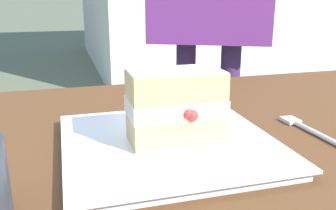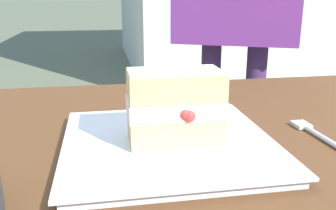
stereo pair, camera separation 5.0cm
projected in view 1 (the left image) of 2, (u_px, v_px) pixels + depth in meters
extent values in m
cylinder|color=brown|center=(325.00, 207.00, 1.10)|extent=(0.07, 0.07, 0.72)
cube|color=brown|center=(202.00, 169.00, 0.51)|extent=(1.21, 0.87, 0.04)
cube|color=white|center=(168.00, 145.00, 0.52)|extent=(0.27, 0.27, 0.01)
cube|color=white|center=(168.00, 140.00, 0.52)|extent=(0.29, 0.29, 0.00)
cube|color=#E0C17A|center=(175.00, 127.00, 0.51)|extent=(0.12, 0.07, 0.04)
cube|color=white|center=(175.00, 107.00, 0.50)|extent=(0.13, 0.07, 0.02)
sphere|color=red|center=(187.00, 114.00, 0.47)|extent=(0.02, 0.02, 0.02)
sphere|color=red|center=(192.00, 115.00, 0.47)|extent=(0.02, 0.02, 0.02)
sphere|color=red|center=(167.00, 113.00, 0.46)|extent=(0.01, 0.01, 0.01)
cube|color=#E0C17A|center=(176.00, 85.00, 0.49)|extent=(0.12, 0.07, 0.04)
cube|color=white|center=(176.00, 71.00, 0.48)|extent=(0.12, 0.07, 0.00)
cylinder|color=silver|center=(326.00, 138.00, 0.55)|extent=(0.01, 0.14, 0.01)
cube|color=silver|center=(290.00, 120.00, 0.63)|extent=(0.03, 0.03, 0.01)
cylinder|color=#452855|center=(185.00, 142.00, 1.48)|extent=(0.07, 0.07, 0.79)
cylinder|color=#452855|center=(227.00, 144.00, 1.46)|extent=(0.07, 0.07, 0.79)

